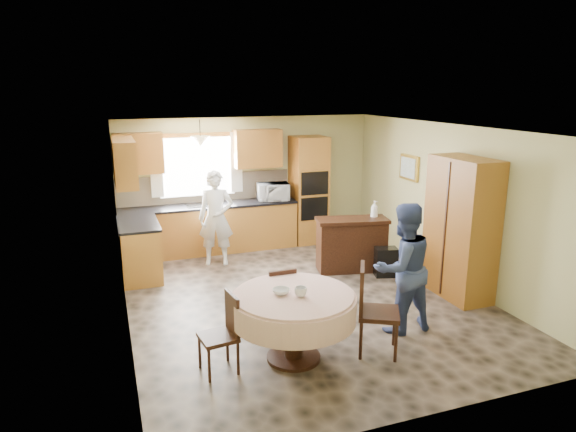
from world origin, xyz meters
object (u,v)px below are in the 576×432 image
Objects in this scene: chair_right at (372,305)px; chair_back at (280,296)px; cupboard at (461,228)px; person_dining at (403,268)px; dining_table at (294,308)px; person_sink at (216,218)px; chair_left at (224,329)px; oven_tower at (309,190)px; sideboard at (351,246)px.

chair_back is at bearing 72.46° from chair_right.
chair_right is at bearing -152.01° from cupboard.
dining_table is at bearing 4.06° from person_dining.
person_dining is at bearing -47.57° from person_sink.
chair_left is at bearing 112.17° from chair_right.
chair_back is 1.59m from person_dining.
oven_tower is 1.02× the size of cupboard.
dining_table is 0.93m from chair_right.
person_sink reaches higher than chair_right.
person_dining is at bearing -94.96° from oven_tower.
oven_tower is 4.05m from person_dining.
chair_back is 0.51× the size of person_dining.
dining_table is at bearing 83.79° from chair_back.
dining_table is (-1.90, -4.26, -0.43)m from oven_tower.
sideboard is 2.56m from chair_back.
oven_tower reaches higher than chair_right.
person_dining is (-0.41, -2.22, 0.41)m from sideboard.
oven_tower is 2.40× the size of chair_left.
cupboard is 2.37m from chair_right.
person_sink is 0.99× the size of person_dining.
oven_tower reaches higher than person_dining.
sideboard is 3.66m from chair_left.
cupboard is 2.95m from chair_back.
chair_left is at bearing -126.95° from sideboard.
person_dining is (-0.35, -4.03, -0.22)m from oven_tower.
person_sink is (-0.13, 3.55, 0.21)m from dining_table.
oven_tower reaches higher than chair_left.
cupboard reaches higher than chair_left.
cupboard reaches higher than person_sink.
chair_right is at bearing -102.63° from oven_tower.
chair_left is 0.83× the size of chair_right.
chair_right is at bearing 76.37° from chair_left.
chair_right is at bearing -100.06° from sideboard.
chair_back is at bearing -22.39° from person_dining.
chair_left is 2.38m from person_dining.
cupboard is at bearing 17.63° from dining_table.
person_sink is (-3.10, 2.60, -0.21)m from cupboard.
chair_left is 0.53× the size of person_sink.
chair_right is 0.64× the size of person_sink.
oven_tower is at bearing 15.74° from chair_right.
chair_back is 0.81× the size of chair_right.
person_dining is at bearing 8.42° from dining_table.
sideboard is at bearing 123.97° from cupboard.
sideboard is 2.29m from person_dining.
sideboard is 0.57× the size of cupboard.
chair_left is 3.59m from person_sink.
sideboard is 1.91m from cupboard.
cupboard is at bearing -24.43° from person_sink.
chair_right is at bearing -9.32° from dining_table.
person_dining is at bearing 87.28° from chair_left.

